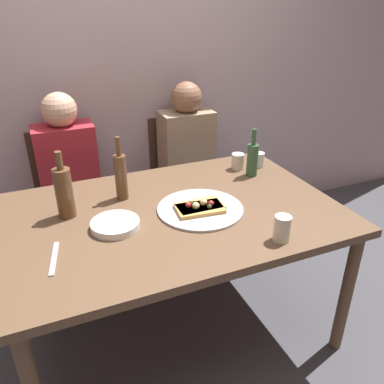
% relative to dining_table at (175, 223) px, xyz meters
% --- Properties ---
extents(ground_plane, '(8.00, 8.00, 0.00)m').
position_rel_dining_table_xyz_m(ground_plane, '(0.00, 0.00, -0.67)').
color(ground_plane, '#424247').
extents(back_wall, '(6.00, 0.10, 2.60)m').
position_rel_dining_table_xyz_m(back_wall, '(0.00, 1.09, 0.63)').
color(back_wall, '#B29EA3').
rests_on(back_wall, ground_plane).
extents(dining_table, '(1.56, 1.04, 0.74)m').
position_rel_dining_table_xyz_m(dining_table, '(0.00, 0.00, 0.00)').
color(dining_table, brown).
rests_on(dining_table, ground_plane).
extents(pizza_tray, '(0.41, 0.41, 0.01)m').
position_rel_dining_table_xyz_m(pizza_tray, '(0.11, -0.04, 0.08)').
color(pizza_tray, '#ADADB2').
rests_on(pizza_tray, dining_table).
extents(pizza_slice_last, '(0.22, 0.13, 0.05)m').
position_rel_dining_table_xyz_m(pizza_slice_last, '(0.11, -0.05, 0.09)').
color(pizza_slice_last, tan).
rests_on(pizza_slice_last, pizza_tray).
extents(pizza_slice_extra, '(0.23, 0.15, 0.05)m').
position_rel_dining_table_xyz_m(pizza_slice_extra, '(0.10, -0.07, 0.09)').
color(pizza_slice_extra, tan).
rests_on(pizza_slice_extra, pizza_tray).
extents(wine_bottle, '(0.06, 0.06, 0.27)m').
position_rel_dining_table_xyz_m(wine_bottle, '(0.55, 0.21, 0.17)').
color(wine_bottle, '#2D5133').
rests_on(wine_bottle, dining_table).
extents(beer_bottle, '(0.08, 0.08, 0.32)m').
position_rel_dining_table_xyz_m(beer_bottle, '(-0.48, 0.15, 0.20)').
color(beer_bottle, brown).
rests_on(beer_bottle, dining_table).
extents(water_bottle, '(0.06, 0.06, 0.32)m').
position_rel_dining_table_xyz_m(water_bottle, '(-0.20, 0.22, 0.19)').
color(water_bottle, brown).
rests_on(water_bottle, dining_table).
extents(tumbler_near, '(0.07, 0.07, 0.09)m').
position_rel_dining_table_xyz_m(tumbler_near, '(0.52, 0.33, 0.12)').
color(tumbler_near, beige).
rests_on(tumbler_near, dining_table).
extents(tumbler_far, '(0.07, 0.07, 0.09)m').
position_rel_dining_table_xyz_m(tumbler_far, '(0.66, 0.31, 0.11)').
color(tumbler_far, silver).
rests_on(tumbler_far, dining_table).
extents(wine_glass, '(0.07, 0.07, 0.11)m').
position_rel_dining_table_xyz_m(wine_glass, '(0.32, -0.41, 0.13)').
color(wine_glass, beige).
rests_on(wine_glass, dining_table).
extents(plate_stack, '(0.21, 0.21, 0.03)m').
position_rel_dining_table_xyz_m(plate_stack, '(-0.30, -0.05, 0.09)').
color(plate_stack, white).
rests_on(plate_stack, dining_table).
extents(table_knife, '(0.06, 0.22, 0.01)m').
position_rel_dining_table_xyz_m(table_knife, '(-0.57, -0.18, 0.07)').
color(table_knife, '#B7B7BC').
rests_on(table_knife, dining_table).
extents(chair_left, '(0.44, 0.44, 0.90)m').
position_rel_dining_table_xyz_m(chair_left, '(-0.39, 0.92, -0.16)').
color(chair_left, '#472D1E').
rests_on(chair_left, ground_plane).
extents(chair_right, '(0.44, 0.44, 0.90)m').
position_rel_dining_table_xyz_m(chair_right, '(0.42, 0.92, -0.16)').
color(chair_right, '#472D1E').
rests_on(chair_right, ground_plane).
extents(guest_in_sweater, '(0.36, 0.56, 1.17)m').
position_rel_dining_table_xyz_m(guest_in_sweater, '(-0.39, 0.77, -0.03)').
color(guest_in_sweater, maroon).
rests_on(guest_in_sweater, ground_plane).
extents(guest_in_beanie, '(0.36, 0.56, 1.17)m').
position_rel_dining_table_xyz_m(guest_in_beanie, '(0.42, 0.77, -0.03)').
color(guest_in_beanie, '#937A60').
rests_on(guest_in_beanie, ground_plane).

